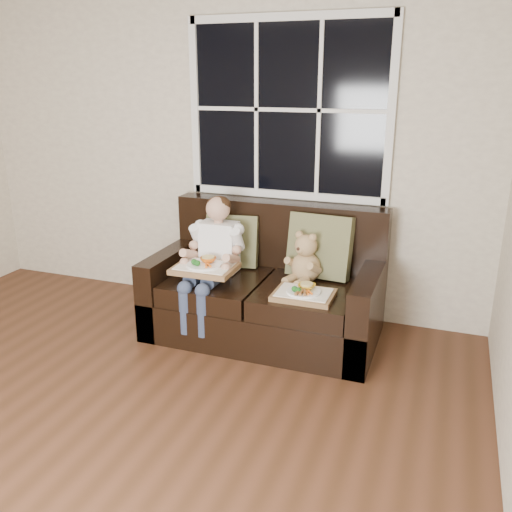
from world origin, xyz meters
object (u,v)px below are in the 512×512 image
at_px(loveseat, 267,294).
at_px(teddy_bear, 306,261).
at_px(child, 214,250).
at_px(tray_right, 304,293).
at_px(tray_left, 205,267).

relative_size(loveseat, teddy_bear, 4.39).
bearing_deg(child, loveseat, 17.72).
xyz_separation_m(child, tray_right, (0.75, -0.17, -0.18)).
relative_size(tray_left, tray_right, 1.10).
relative_size(teddy_bear, tray_left, 0.86).
height_order(loveseat, tray_left, loveseat).
height_order(teddy_bear, tray_left, teddy_bear).
bearing_deg(loveseat, child, -162.28).
bearing_deg(teddy_bear, tray_right, -57.51).
distance_m(child, teddy_bear, 0.69).
bearing_deg(teddy_bear, child, -149.55).
bearing_deg(tray_right, teddy_bear, 103.47).
height_order(child, tray_left, child).
xyz_separation_m(child, teddy_bear, (0.67, 0.14, -0.05)).
relative_size(loveseat, tray_left, 3.77).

